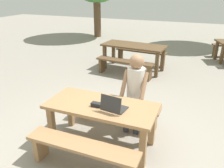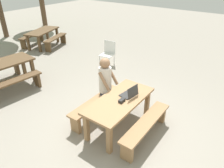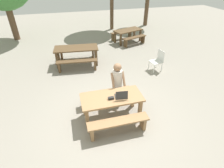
{
  "view_description": "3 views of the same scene",
  "coord_description": "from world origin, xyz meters",
  "px_view_note": "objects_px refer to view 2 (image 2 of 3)",
  "views": [
    {
      "loc": [
        1.31,
        -2.8,
        2.34
      ],
      "look_at": [
        0.07,
        0.25,
        0.96
      ],
      "focal_mm": 36.86,
      "sensor_mm": 36.0,
      "label": 1
    },
    {
      "loc": [
        -3.01,
        -2.0,
        3.1
      ],
      "look_at": [
        0.07,
        0.25,
        0.96
      ],
      "focal_mm": 33.46,
      "sensor_mm": 36.0,
      "label": 2
    },
    {
      "loc": [
        -0.99,
        -3.72,
        3.66
      ],
      "look_at": [
        0.07,
        0.25,
        0.96
      ],
      "focal_mm": 28.54,
      "sensor_mm": 36.0,
      "label": 3
    }
  ],
  "objects_px": {
    "person_seated": "(106,81)",
    "picnic_table_rear": "(43,33)",
    "picnic_table_front": "(120,104)",
    "plastic_chair": "(108,53)",
    "laptop": "(130,93)",
    "small_pouch": "(122,100)"
  },
  "relations": [
    {
      "from": "person_seated",
      "to": "picnic_table_rear",
      "type": "xyz_separation_m",
      "value": [
        2.15,
        5.16,
        -0.21
      ]
    },
    {
      "from": "picnic_table_front",
      "to": "picnic_table_rear",
      "type": "xyz_separation_m",
      "value": [
        2.49,
        5.77,
        -0.01
      ]
    },
    {
      "from": "picnic_table_front",
      "to": "plastic_chair",
      "type": "height_order",
      "value": "plastic_chair"
    },
    {
      "from": "laptop",
      "to": "picnic_table_rear",
      "type": "relative_size",
      "value": 0.2
    },
    {
      "from": "plastic_chair",
      "to": "small_pouch",
      "type": "bearing_deg",
      "value": -56.23
    },
    {
      "from": "laptop",
      "to": "picnic_table_rear",
      "type": "xyz_separation_m",
      "value": [
        2.26,
        5.87,
        -0.18
      ]
    },
    {
      "from": "plastic_chair",
      "to": "picnic_table_rear",
      "type": "relative_size",
      "value": 0.48
    },
    {
      "from": "laptop",
      "to": "picnic_table_rear",
      "type": "bearing_deg",
      "value": -103.45
    },
    {
      "from": "picnic_table_front",
      "to": "small_pouch",
      "type": "bearing_deg",
      "value": -117.47
    },
    {
      "from": "laptop",
      "to": "person_seated",
      "type": "relative_size",
      "value": 0.26
    },
    {
      "from": "picnic_table_front",
      "to": "laptop",
      "type": "height_order",
      "value": "laptop"
    },
    {
      "from": "laptop",
      "to": "person_seated",
      "type": "xyz_separation_m",
      "value": [
        0.11,
        0.71,
        0.02
      ]
    },
    {
      "from": "small_pouch",
      "to": "plastic_chair",
      "type": "distance_m",
      "value": 3.5
    },
    {
      "from": "laptop",
      "to": "plastic_chair",
      "type": "bearing_deg",
      "value": -127.26
    },
    {
      "from": "picnic_table_front",
      "to": "person_seated",
      "type": "distance_m",
      "value": 0.73
    },
    {
      "from": "small_pouch",
      "to": "plastic_chair",
      "type": "bearing_deg",
      "value": 41.71
    },
    {
      "from": "person_seated",
      "to": "plastic_chair",
      "type": "bearing_deg",
      "value": 36.24
    },
    {
      "from": "plastic_chair",
      "to": "picnic_table_rear",
      "type": "distance_m",
      "value": 3.54
    },
    {
      "from": "picnic_table_front",
      "to": "laptop",
      "type": "bearing_deg",
      "value": -22.53
    },
    {
      "from": "picnic_table_rear",
      "to": "small_pouch",
      "type": "bearing_deg",
      "value": -131.84
    },
    {
      "from": "laptop",
      "to": "small_pouch",
      "type": "xyz_separation_m",
      "value": [
        -0.28,
        0.02,
        -0.03
      ]
    },
    {
      "from": "picnic_table_front",
      "to": "plastic_chair",
      "type": "xyz_separation_m",
      "value": [
        2.56,
        2.24,
        -0.15
      ]
    }
  ]
}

